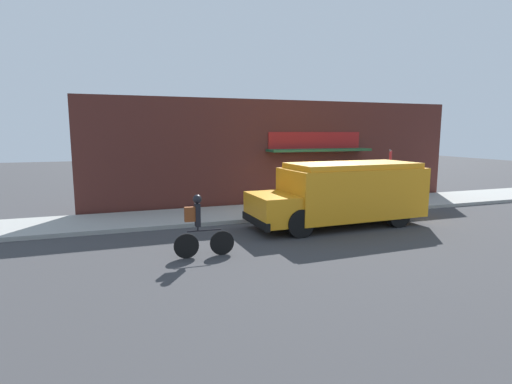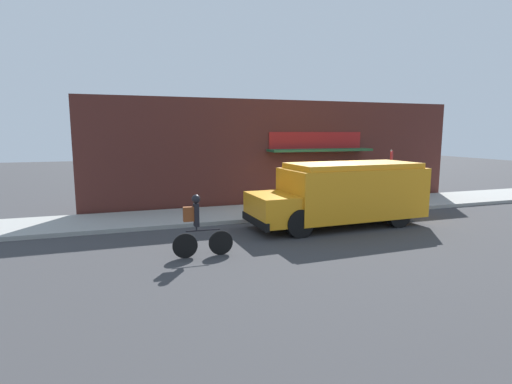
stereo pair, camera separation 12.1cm
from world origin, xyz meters
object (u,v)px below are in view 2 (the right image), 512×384
trash_bin (329,190)px  stop_sign_post (391,168)px  cyclist (198,226)px  school_bus (343,193)px

trash_bin → stop_sign_post: bearing=-45.7°
cyclist → stop_sign_post: stop_sign_post is taller
cyclist → trash_bin: (6.78, 5.54, -0.16)m
trash_bin → school_bus: bearing=-112.9°
cyclist → trash_bin: size_ratio=1.61×
cyclist → trash_bin: cyclist is taller
school_bus → trash_bin: bearing=65.3°
cyclist → school_bus: bearing=20.5°
school_bus → trash_bin: 4.03m
cyclist → stop_sign_post: 9.35m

